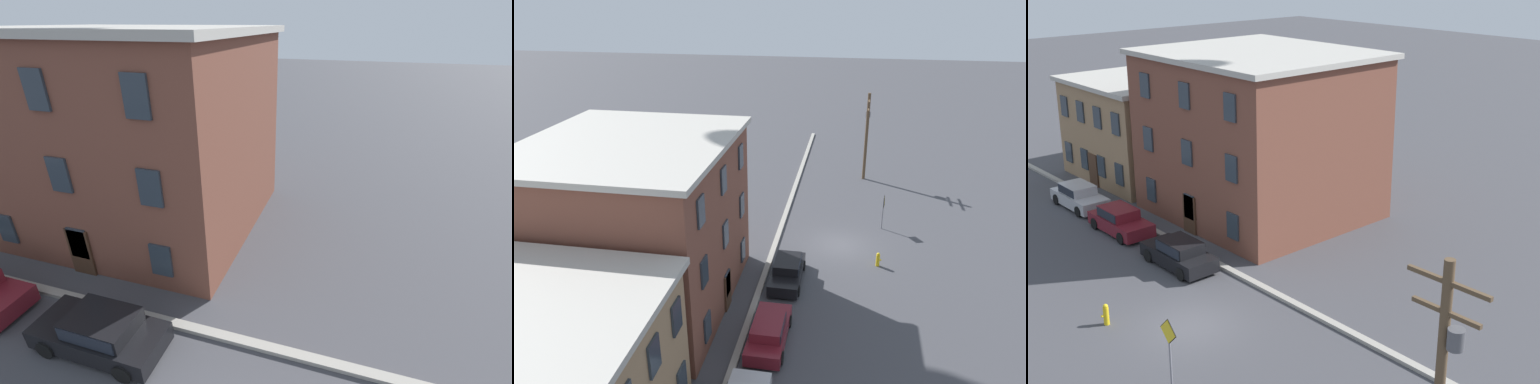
% 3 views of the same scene
% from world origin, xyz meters
% --- Properties ---
extents(ground_plane, '(200.00, 200.00, 0.00)m').
position_xyz_m(ground_plane, '(0.00, 0.00, 0.00)').
color(ground_plane, '#424247').
extents(kerb_strip, '(56.00, 0.36, 0.16)m').
position_xyz_m(kerb_strip, '(0.00, 4.50, 0.08)').
color(kerb_strip, '#9E998E').
rests_on(kerb_strip, ground_plane).
extents(apartment_midblock, '(12.18, 10.66, 9.62)m').
position_xyz_m(apartment_midblock, '(-8.51, 11.08, 4.82)').
color(apartment_midblock, brown).
rests_on(apartment_midblock, ground_plane).
extents(car_maroon, '(4.40, 1.92, 1.43)m').
position_xyz_m(car_maroon, '(-11.21, 3.12, 0.75)').
color(car_maroon, maroon).
rests_on(car_maroon, ground_plane).
extents(car_black, '(4.40, 1.92, 1.43)m').
position_xyz_m(car_black, '(-5.21, 3.02, 0.75)').
color(car_black, black).
rests_on(car_black, ground_plane).
extents(caution_sign, '(1.02, 0.08, 2.74)m').
position_xyz_m(caution_sign, '(3.12, -2.99, 1.84)').
color(caution_sign, slate).
rests_on(caution_sign, ground_plane).
extents(utility_pole, '(2.40, 0.44, 8.15)m').
position_xyz_m(utility_pole, '(13.64, -1.60, 4.59)').
color(utility_pole, brown).
rests_on(utility_pole, ground_plane).
extents(fire_hydrant, '(0.24, 0.34, 0.96)m').
position_xyz_m(fire_hydrant, '(-2.45, -2.57, 0.48)').
color(fire_hydrant, yellow).
rests_on(fire_hydrant, ground_plane).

